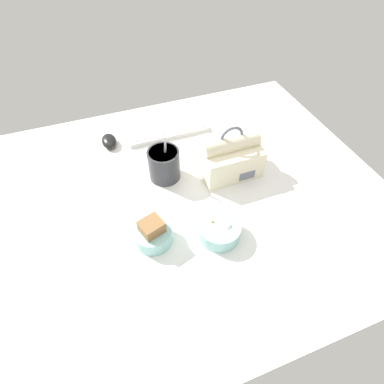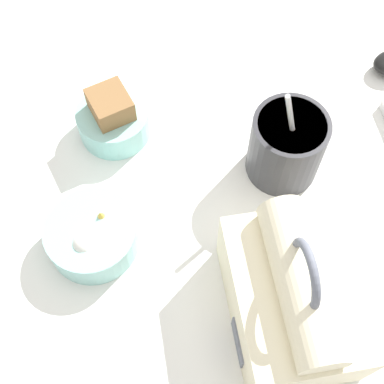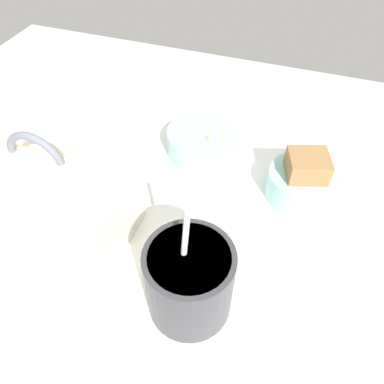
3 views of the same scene
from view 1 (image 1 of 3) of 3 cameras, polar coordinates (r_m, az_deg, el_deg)
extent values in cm
cube|color=white|center=(99.71, -2.97, -1.21)|extent=(140.00, 110.00, 2.00)
cube|color=silver|center=(125.09, -4.92, 12.02)|extent=(32.76, 13.47, 1.80)
cube|color=white|center=(124.47, -4.95, 12.41)|extent=(30.14, 11.05, 0.30)
cube|color=#EFE5C1|center=(104.41, 7.06, 6.21)|extent=(20.29, 14.43, 10.56)
cylinder|color=#EFE5C1|center=(99.95, 7.43, 9.12)|extent=(19.28, 5.81, 5.81)
cube|color=slate|center=(102.91, 10.44, 3.06)|extent=(5.68, 0.30, 3.17)
torus|color=slate|center=(98.33, 7.58, 10.30)|extent=(8.10, 1.00, 8.10)
cylinder|color=#333338|center=(101.81, -5.33, 5.25)|extent=(10.73, 10.73, 11.05)
cylinder|color=gold|center=(98.31, -5.55, 7.47)|extent=(9.44, 9.44, 0.60)
cylinder|color=silver|center=(97.09, -5.06, 8.05)|extent=(0.70, 3.75, 12.50)
cylinder|color=#93D1CC|center=(87.47, -7.43, -8.16)|extent=(11.09, 11.09, 4.88)
cube|color=olive|center=(85.25, -7.61, -7.17)|extent=(7.52, 7.16, 6.83)
cylinder|color=#93D1CC|center=(88.11, 5.16, -7.21)|extent=(12.61, 12.61, 4.87)
ellipsoid|color=white|center=(87.13, 6.61, -6.84)|extent=(3.43, 3.43, 4.04)
cone|color=#EFBC47|center=(87.48, 3.80, -6.13)|extent=(5.70, 5.70, 4.14)
sphere|color=black|center=(86.37, 6.44, -9.08)|extent=(1.51, 1.51, 1.51)
sphere|color=black|center=(86.87, 6.56, -8.59)|extent=(1.51, 1.51, 1.51)
sphere|color=black|center=(87.31, 6.35, -8.11)|extent=(1.51, 1.51, 1.51)
ellipsoid|color=black|center=(121.07, -15.52, 9.33)|extent=(5.50, 8.73, 3.47)
camera|label=2|loc=(0.76, 34.73, 38.75)|focal=50.00mm
camera|label=3|loc=(0.99, -16.32, 29.93)|focal=35.00mm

